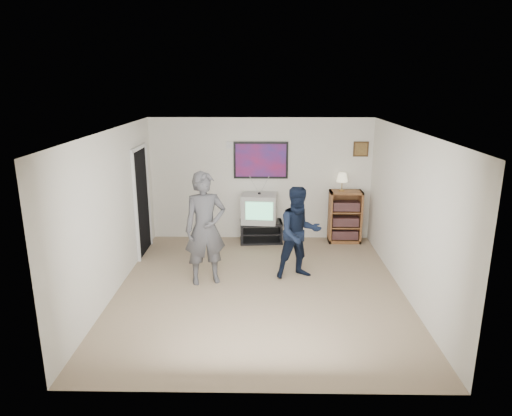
{
  "coord_description": "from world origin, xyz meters",
  "views": [
    {
      "loc": [
        0.05,
        -6.63,
        3.2
      ],
      "look_at": [
        -0.07,
        0.69,
        1.15
      ],
      "focal_mm": 32.0,
      "sensor_mm": 36.0,
      "label": 1
    }
  ],
  "objects_px": {
    "media_stand": "(261,232)",
    "bookshelf": "(345,217)",
    "person_tall": "(205,228)",
    "crt_television": "(259,208)",
    "person_short": "(299,233)"
  },
  "relations": [
    {
      "from": "media_stand",
      "to": "bookshelf",
      "type": "height_order",
      "value": "bookshelf"
    },
    {
      "from": "media_stand",
      "to": "person_short",
      "type": "height_order",
      "value": "person_short"
    },
    {
      "from": "person_short",
      "to": "media_stand",
      "type": "bearing_deg",
      "value": 94.22
    },
    {
      "from": "media_stand",
      "to": "person_short",
      "type": "xyz_separation_m",
      "value": [
        0.63,
        -1.73,
        0.56
      ]
    },
    {
      "from": "crt_television",
      "to": "bookshelf",
      "type": "bearing_deg",
      "value": 6.6
    },
    {
      "from": "person_tall",
      "to": "media_stand",
      "type": "bearing_deg",
      "value": 47.95
    },
    {
      "from": "person_tall",
      "to": "person_short",
      "type": "xyz_separation_m",
      "value": [
        1.52,
        0.22,
        -0.14
      ]
    },
    {
      "from": "media_stand",
      "to": "crt_television",
      "type": "relative_size",
      "value": 1.29
    },
    {
      "from": "media_stand",
      "to": "bookshelf",
      "type": "relative_size",
      "value": 0.84
    },
    {
      "from": "media_stand",
      "to": "bookshelf",
      "type": "xyz_separation_m",
      "value": [
        1.71,
        0.05,
        0.32
      ]
    },
    {
      "from": "crt_television",
      "to": "person_tall",
      "type": "distance_m",
      "value": 2.14
    },
    {
      "from": "person_tall",
      "to": "crt_television",
      "type": "bearing_deg",
      "value": 48.88
    },
    {
      "from": "crt_television",
      "to": "person_short",
      "type": "distance_m",
      "value": 1.86
    },
    {
      "from": "bookshelf",
      "to": "person_tall",
      "type": "relative_size",
      "value": 0.58
    },
    {
      "from": "media_stand",
      "to": "crt_television",
      "type": "height_order",
      "value": "crt_television"
    }
  ]
}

